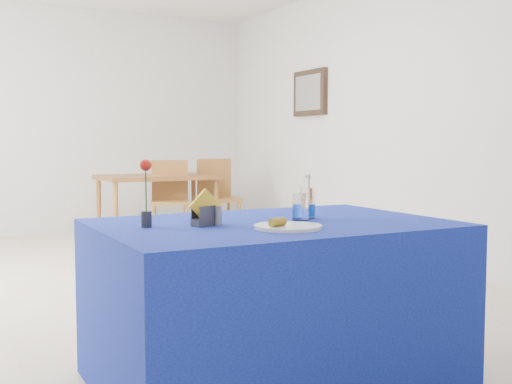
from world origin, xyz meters
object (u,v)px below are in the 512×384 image
oak_table (157,182)px  chair_bg_left (170,195)px  plate (288,227)px  chair_bg_right (217,192)px  water_bottle (307,204)px  blue_table (273,302)px

oak_table → chair_bg_left: chair_bg_left is taller
plate → chair_bg_right: size_ratio=0.31×
water_bottle → chair_bg_right: water_bottle is taller
water_bottle → blue_table: bearing=-168.4°
blue_table → chair_bg_right: (1.65, 4.31, 0.16)m
oak_table → chair_bg_left: size_ratio=1.43×
water_bottle → chair_bg_left: (0.84, 4.26, -0.29)m
blue_table → chair_bg_left: (1.05, 4.30, 0.16)m
chair_bg_right → plate: bearing=-106.0°
plate → water_bottle: size_ratio=1.37×
plate → chair_bg_left: chair_bg_left is taller
oak_table → chair_bg_right: 0.71m
plate → chair_bg_right: 4.86m
oak_table → plate: bearing=-102.3°
water_bottle → chair_bg_left: bearing=78.9°
chair_bg_right → water_bottle: bearing=-104.0°
blue_table → oak_table: size_ratio=1.21×
chair_bg_left → water_bottle: bearing=-81.3°
oak_table → chair_bg_right: bearing=-18.6°
blue_table → chair_bg_right: 4.62m
plate → oak_table: plate is taller
plate → chair_bg_right: bearing=69.5°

